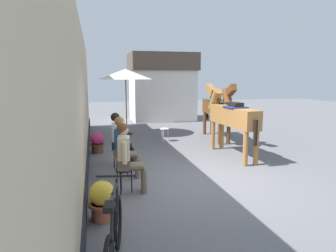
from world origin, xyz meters
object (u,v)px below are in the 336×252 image
at_px(seated_visitor_near, 127,154).
at_px(flower_planter_farthest, 97,142).
at_px(saddled_horse_near, 231,116).
at_px(seated_visitor_far, 119,137).
at_px(saddled_horse_far, 217,108).
at_px(cafe_parasol, 126,75).
at_px(spare_stool_white, 164,130).
at_px(leaning_bicycle, 114,240).
at_px(seated_visitor_middle, 124,144).
at_px(satchel_bag, 107,200).
at_px(flower_planter_nearest, 102,200).

relative_size(seated_visitor_near, flower_planter_farthest, 2.17).
distance_m(seated_visitor_near, saddled_horse_near, 3.94).
distance_m(seated_visitor_far, saddled_horse_far, 4.65).
xyz_separation_m(seated_visitor_far, cafe_parasol, (0.67, 4.48, 1.59)).
height_order(flower_planter_farthest, spare_stool_white, flower_planter_farthest).
bearing_deg(leaning_bicycle, cafe_parasol, 82.80).
height_order(seated_visitor_middle, flower_planter_farthest, seated_visitor_middle).
relative_size(spare_stool_white, satchel_bag, 1.64).
height_order(seated_visitor_near, seated_visitor_far, same).
distance_m(seated_visitor_middle, flower_planter_farthest, 2.57).
height_order(seated_visitor_far, spare_stool_white, seated_visitor_far).
xyz_separation_m(seated_visitor_near, flower_planter_farthest, (-0.53, 3.44, -0.44)).
distance_m(seated_visitor_near, seated_visitor_far, 1.78).
xyz_separation_m(flower_planter_nearest, leaning_bicycle, (0.09, -1.38, 0.06)).
relative_size(flower_planter_farthest, cafe_parasol, 0.25).
xyz_separation_m(seated_visitor_near, flower_planter_nearest, (-0.52, -1.08, -0.44)).
bearing_deg(saddled_horse_near, cafe_parasol, 122.41).
height_order(seated_visitor_far, flower_planter_nearest, seated_visitor_far).
xyz_separation_m(leaning_bicycle, spare_stool_white, (2.27, 7.09, 0.00)).
height_order(saddled_horse_near, saddled_horse_far, same).
xyz_separation_m(seated_visitor_near, saddled_horse_near, (3.23, 2.22, 0.38)).
bearing_deg(saddled_horse_near, leaning_bicycle, -128.12).
xyz_separation_m(seated_visitor_middle, seated_visitor_far, (-0.04, 0.80, 0.00)).
distance_m(seated_visitor_near, seated_visitor_middle, 0.98).
xyz_separation_m(seated_visitor_near, leaning_bicycle, (-0.43, -2.45, -0.38)).
height_order(saddled_horse_near, flower_planter_farthest, saddled_horse_near).
relative_size(seated_visitor_far, saddled_horse_far, 0.46).
bearing_deg(spare_stool_white, flower_planter_nearest, -112.42).
relative_size(seated_visitor_middle, flower_planter_farthest, 2.17).
bearing_deg(saddled_horse_near, seated_visitor_middle, -158.78).
bearing_deg(spare_stool_white, seated_visitor_near, -111.59).
bearing_deg(seated_visitor_far, seated_visitor_middle, -87.46).
xyz_separation_m(seated_visitor_middle, spare_stool_white, (1.80, 3.66, -0.38)).
relative_size(seated_visitor_middle, cafe_parasol, 0.54).
relative_size(saddled_horse_near, flower_planter_farthest, 4.69).
distance_m(flower_planter_nearest, leaning_bicycle, 1.38).
bearing_deg(leaning_bicycle, flower_planter_nearest, 93.67).
xyz_separation_m(saddled_horse_far, leaning_bicycle, (-4.19, -6.93, -0.76)).
bearing_deg(seated_visitor_middle, spare_stool_white, 63.79).
height_order(seated_visitor_middle, seated_visitor_far, same).
bearing_deg(seated_visitor_near, leaning_bicycle, -100.03).
height_order(seated_visitor_middle, satchel_bag, seated_visitor_middle).
height_order(seated_visitor_near, saddled_horse_far, saddled_horse_far).
bearing_deg(saddled_horse_far, flower_planter_nearest, -127.62).
bearing_deg(seated_visitor_near, flower_planter_nearest, -115.88).
distance_m(saddled_horse_near, flower_planter_farthest, 4.04).
relative_size(seated_visitor_middle, satchel_bag, 4.96).
height_order(saddled_horse_near, leaning_bicycle, saddled_horse_near).
xyz_separation_m(flower_planter_farthest, cafe_parasol, (1.19, 2.81, 2.03)).
distance_m(seated_visitor_far, flower_planter_farthest, 1.80).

